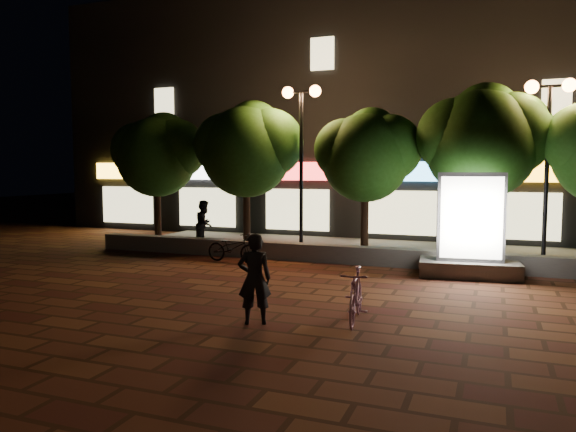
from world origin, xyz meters
The scene contains 15 objects.
ground centered at (0.00, 0.00, 0.00)m, with size 80.00×80.00×0.00m, color brown.
retaining_wall centered at (0.00, 4.00, 0.25)m, with size 16.00×0.45×0.50m, color slate.
sidewalk centered at (0.00, 6.50, 0.04)m, with size 16.00×5.00×0.08m, color slate.
building_block centered at (-0.01, 12.99, 5.00)m, with size 28.00×8.12×11.30m.
tree_far_left centered at (-6.95, 5.46, 3.29)m, with size 3.36×2.80×4.63m.
tree_left centered at (-3.45, 5.46, 3.44)m, with size 3.60×3.00×4.89m.
tree_mid centered at (0.55, 5.46, 3.22)m, with size 3.24×2.70×4.50m.
tree_right centered at (3.86, 5.46, 3.57)m, with size 3.72×3.10×5.07m.
street_lamp_left centered at (-1.50, 5.20, 4.03)m, with size 1.26×0.36×5.18m.
street_lamp_right centered at (5.50, 5.20, 3.89)m, with size 1.26×0.36×4.98m.
ad_kiosk centered at (3.67, 3.26, 1.05)m, with size 2.52×1.45×2.61m.
scooter_pink centered at (1.99, -1.75, 0.48)m, with size 0.45×1.59×0.95m, color #C17FAC.
rider centered at (0.36, -2.47, 0.80)m, with size 0.58×0.38×1.59m, color black.
scooter_parked centered at (-2.82, 3.00, 0.43)m, with size 0.57×1.64×0.86m, color black.
pedestrian centered at (-4.76, 4.80, 0.87)m, with size 0.77×0.60×1.58m, color black.
Camera 1 is at (4.21, -10.91, 2.70)m, focal length 33.80 mm.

